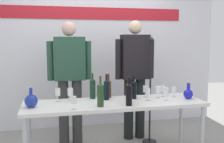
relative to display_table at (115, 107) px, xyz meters
name	(u,v)px	position (x,y,z in m)	size (l,w,h in m)	color
back_wall	(94,38)	(0.00, 1.51, 0.82)	(4.37, 0.11, 3.00)	silver
display_table	(115,107)	(0.00, 0.00, 0.00)	(2.14, 0.63, 0.74)	white
decanter_blue_left	(31,101)	(-0.95, -0.04, 0.14)	(0.14, 0.14, 0.22)	navy
decanter_blue_right	(188,93)	(0.94, -0.04, 0.13)	(0.12, 0.12, 0.20)	#1A1DB6
presenter_left	(70,75)	(-0.47, 0.71, 0.31)	(0.61, 0.22, 1.72)	#333432
presenter_right	(135,72)	(0.47, 0.71, 0.32)	(0.59, 0.22, 1.75)	black
wine_bottle_0	(134,89)	(0.27, 0.12, 0.19)	(0.07, 0.07, 0.29)	black
wine_bottle_1	(106,89)	(-0.07, 0.14, 0.20)	(0.07, 0.07, 0.32)	black
wine_bottle_2	(93,88)	(-0.23, 0.25, 0.20)	(0.07, 0.07, 0.34)	#153021
wine_bottle_3	(100,94)	(-0.21, -0.18, 0.20)	(0.07, 0.07, 0.34)	#213D1E
wine_bottle_4	(129,94)	(0.11, -0.20, 0.20)	(0.07, 0.07, 0.33)	black
wine_bottle_5	(128,92)	(0.15, -0.06, 0.19)	(0.06, 0.06, 0.32)	#4A360B
wine_bottle_6	(108,88)	(-0.02, 0.25, 0.19)	(0.07, 0.07, 0.31)	#442B18
wine_glass_left_0	(70,92)	(-0.51, 0.17, 0.17)	(0.07, 0.07, 0.16)	white
wine_glass_left_1	(58,92)	(-0.66, 0.18, 0.17)	(0.06, 0.06, 0.16)	white
wine_glass_left_2	(73,100)	(-0.51, -0.23, 0.16)	(0.06, 0.06, 0.14)	white
wine_glass_right_0	(163,89)	(0.68, 0.15, 0.17)	(0.07, 0.07, 0.14)	white
wine_glass_right_1	(166,92)	(0.62, -0.08, 0.17)	(0.06, 0.06, 0.16)	white
wine_glass_right_2	(158,90)	(0.59, 0.09, 0.17)	(0.07, 0.07, 0.15)	white
wine_glass_right_3	(148,92)	(0.41, -0.02, 0.17)	(0.06, 0.06, 0.15)	white
wine_glass_right_4	(145,89)	(0.44, 0.16, 0.17)	(0.07, 0.07, 0.15)	white
wine_glass_right_5	(174,90)	(0.81, 0.09, 0.15)	(0.07, 0.07, 0.13)	white
microphone_stand	(150,108)	(0.63, 0.48, -0.17)	(0.20, 0.20, 1.51)	black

